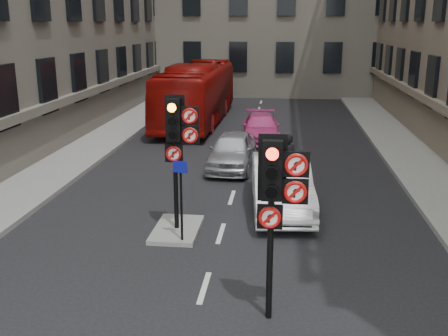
% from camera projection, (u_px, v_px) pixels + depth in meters
% --- Properties ---
extents(pavement_left, '(3.00, 50.00, 0.16)m').
position_uv_depth(pavement_left, '(67.00, 158.00, 21.52)').
color(pavement_left, gray).
rests_on(pavement_left, ground).
extents(pavement_right, '(3.00, 50.00, 0.16)m').
position_uv_depth(pavement_right, '(430.00, 169.00, 19.96)').
color(pavement_right, gray).
rests_on(pavement_right, ground).
extents(centre_island, '(1.20, 2.00, 0.12)m').
position_uv_depth(centre_island, '(177.00, 229.00, 14.18)').
color(centre_island, gray).
rests_on(centre_island, ground).
extents(signal_near, '(0.91, 0.40, 3.58)m').
position_uv_depth(signal_near, '(276.00, 190.00, 9.37)').
color(signal_near, black).
rests_on(signal_near, ground).
extents(signal_far, '(0.91, 0.40, 3.58)m').
position_uv_depth(signal_far, '(178.00, 134.00, 13.45)').
color(signal_far, black).
rests_on(signal_far, centre_island).
extents(car_silver, '(1.81, 4.15, 1.39)m').
position_uv_depth(car_silver, '(232.00, 150.00, 20.20)').
color(car_silver, '#B0B2B8').
rests_on(car_silver, ground).
extents(car_white, '(2.06, 4.87, 1.56)m').
position_uv_depth(car_white, '(281.00, 184.00, 15.69)').
color(car_white, white).
rests_on(car_white, ground).
extents(car_pink, '(1.98, 4.33, 1.23)m').
position_uv_depth(car_pink, '(261.00, 128.00, 24.97)').
color(car_pink, '#C93B81').
rests_on(car_pink, ground).
extents(bus_red, '(2.94, 11.77, 3.27)m').
position_uv_depth(bus_red, '(197.00, 93.00, 29.27)').
color(bus_red, maroon).
rests_on(bus_red, ground).
extents(motorcycle, '(0.51, 1.65, 0.98)m').
position_uv_depth(motorcycle, '(284.00, 206.00, 14.71)').
color(motorcycle, black).
rests_on(motorcycle, ground).
extents(motorcyclist, '(0.73, 0.55, 1.81)m').
position_uv_depth(motorcyclist, '(288.00, 159.00, 18.07)').
color(motorcyclist, black).
rests_on(motorcyclist, ground).
extents(info_sign, '(0.36, 0.14, 2.09)m').
position_uv_depth(info_sign, '(181.00, 190.00, 12.98)').
color(info_sign, black).
rests_on(info_sign, centre_island).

